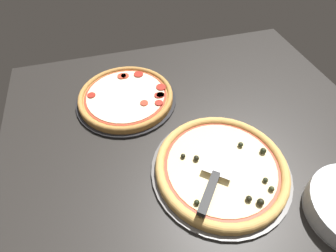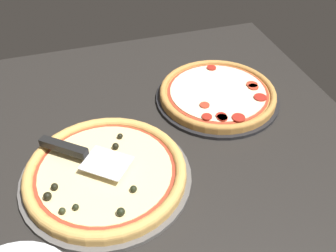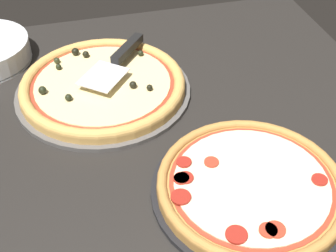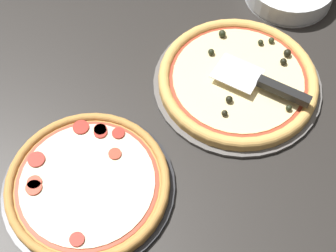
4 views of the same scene
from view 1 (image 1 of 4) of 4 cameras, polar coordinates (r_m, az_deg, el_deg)
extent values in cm
cube|color=black|center=(88.49, 5.40, -1.86)|extent=(123.18, 106.42, 3.60)
cylinder|color=#565451|center=(78.67, 11.33, -9.42)|extent=(40.29, 40.29, 1.00)
cylinder|color=tan|center=(77.60, 11.48, -8.91)|extent=(37.87, 37.87, 1.58)
torus|color=tan|center=(76.95, 11.56, -8.59)|extent=(37.87, 37.87, 2.58)
cylinder|color=#A33823|center=(76.89, 11.57, -8.56)|extent=(32.92, 32.92, 0.15)
cylinder|color=beige|center=(76.78, 11.59, -8.51)|extent=(31.05, 31.05, 0.40)
sphere|color=black|center=(76.50, 20.45, -10.96)|extent=(1.38, 1.38, 1.38)
sphere|color=black|center=(81.38, 15.53, -3.93)|extent=(1.55, 1.55, 1.55)
sphere|color=black|center=(69.25, 6.28, -16.20)|extent=(1.41, 1.41, 1.41)
sphere|color=black|center=(72.53, 19.50, -15.34)|extent=(1.84, 1.84, 1.84)
sphere|color=black|center=(75.93, 6.19, -6.97)|extent=(1.63, 1.63, 1.63)
sphere|color=black|center=(81.81, 20.02, -5.09)|extent=(1.80, 1.80, 1.80)
sphere|color=black|center=(76.20, 3.30, -6.53)|extent=(1.39, 1.39, 1.39)
sphere|color=#282D19|center=(75.61, 21.62, -12.59)|extent=(1.45, 1.45, 1.45)
sphere|color=black|center=(72.21, 17.21, -14.88)|extent=(1.60, 1.60, 1.60)
cylinder|color=black|center=(97.70, -9.03, 5.61)|extent=(36.27, 36.27, 1.00)
cylinder|color=#B77F3D|center=(96.80, -9.12, 6.19)|extent=(34.09, 34.09, 1.69)
torus|color=#B77F3D|center=(96.24, -9.18, 6.56)|extent=(34.09, 34.09, 1.87)
cylinder|color=#A33823|center=(96.20, -9.18, 6.60)|extent=(29.63, 29.63, 0.15)
cylinder|color=beige|center=(96.11, -9.19, 6.65)|extent=(27.95, 27.95, 0.40)
cylinder|color=maroon|center=(91.39, -2.01, 5.06)|extent=(2.83, 2.83, 0.40)
cylinder|color=maroon|center=(94.35, -1.67, 6.75)|extent=(2.85, 2.85, 0.40)
cylinder|color=maroon|center=(97.68, -1.54, 8.46)|extent=(3.58, 3.58, 0.40)
cylinder|color=#B73823|center=(104.28, -10.03, 10.64)|extent=(3.37, 3.37, 0.40)
cylinder|color=maroon|center=(94.28, -2.10, 6.69)|extent=(2.93, 2.93, 0.40)
cylinder|color=#B73823|center=(91.63, -5.22, 5.00)|extent=(2.76, 2.76, 0.40)
cylinder|color=maroon|center=(98.15, -16.34, 6.44)|extent=(2.93, 2.93, 0.40)
cylinder|color=maroon|center=(104.28, -6.44, 11.11)|extent=(3.66, 3.66, 0.40)
cylinder|color=#B73823|center=(104.22, -9.37, 10.72)|extent=(3.06, 3.06, 0.40)
cylinder|color=#AD2D1E|center=(94.46, -1.60, 6.81)|extent=(2.73, 2.73, 0.40)
cube|color=silver|center=(75.20, 11.50, -7.32)|extent=(12.90, 13.19, 0.24)
cube|color=black|center=(68.39, 8.91, -14.21)|extent=(9.61, 11.00, 2.00)
camera|label=2|loc=(0.95, 67.25, 26.93)|focal=42.00mm
camera|label=3|loc=(1.28, -0.96, 48.07)|focal=50.00mm
camera|label=4|loc=(0.78, -74.69, 43.77)|focal=50.00mm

